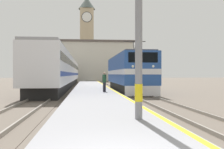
{
  "coord_description": "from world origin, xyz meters",
  "views": [
    {
      "loc": [
        -0.78,
        -4.53,
        1.8
      ],
      "look_at": [
        1.72,
        20.0,
        1.77
      ],
      "focal_mm": 42.0,
      "sensor_mm": 36.0,
      "label": 1
    }
  ],
  "objects_px": {
    "passenger_train": "(64,71)",
    "clock_tower": "(87,36)",
    "person_on_platform": "(104,81)",
    "locomotive_train": "(128,73)"
  },
  "relations": [
    {
      "from": "locomotive_train",
      "to": "clock_tower",
      "type": "relative_size",
      "value": 0.59
    },
    {
      "from": "person_on_platform",
      "to": "locomotive_train",
      "type": "bearing_deg",
      "value": 55.12
    },
    {
      "from": "passenger_train",
      "to": "person_on_platform",
      "type": "height_order",
      "value": "passenger_train"
    },
    {
      "from": "locomotive_train",
      "to": "passenger_train",
      "type": "relative_size",
      "value": 0.33
    },
    {
      "from": "passenger_train",
      "to": "locomotive_train",
      "type": "bearing_deg",
      "value": -57.47
    },
    {
      "from": "person_on_platform",
      "to": "passenger_train",
      "type": "bearing_deg",
      "value": 106.79
    },
    {
      "from": "locomotive_train",
      "to": "person_on_platform",
      "type": "height_order",
      "value": "locomotive_train"
    },
    {
      "from": "person_on_platform",
      "to": "clock_tower",
      "type": "distance_m",
      "value": 55.19
    },
    {
      "from": "passenger_train",
      "to": "clock_tower",
      "type": "distance_m",
      "value": 39.83
    },
    {
      "from": "passenger_train",
      "to": "person_on_platform",
      "type": "bearing_deg",
      "value": -73.21
    }
  ]
}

